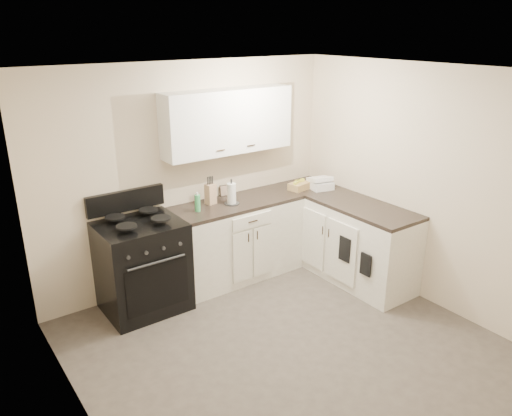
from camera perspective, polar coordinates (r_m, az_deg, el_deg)
floor at (r=4.84m, az=3.79°, el=-15.74°), size 3.60×3.60×0.00m
ceiling at (r=3.94m, az=4.65°, el=15.20°), size 3.60×3.60×0.00m
wall_back at (r=5.65m, az=-7.56°, el=3.68°), size 3.60×0.00×3.60m
wall_right at (r=5.50m, az=18.77°, el=2.31°), size 0.00×3.60×3.60m
wall_left at (r=3.47m, az=-19.62°, el=-8.32°), size 0.00×3.60×3.60m
wall_front at (r=3.22m, az=25.50°, el=-11.53°), size 3.60×0.00×3.60m
base_cabinets_back at (r=5.89m, az=-2.17°, el=-3.76°), size 1.55×0.60×0.90m
base_cabinets_right at (r=6.06m, az=9.79°, el=-3.32°), size 0.60×1.90×0.90m
countertop_back at (r=5.72m, az=-2.23°, el=0.55°), size 1.55×0.60×0.04m
countertop_right at (r=5.90m, az=10.06°, el=0.87°), size 0.60×1.90×0.04m
upper_cabinets at (r=5.60m, az=-3.22°, el=9.88°), size 1.55×0.30×0.70m
stove at (r=5.36m, az=-12.87°, el=-6.71°), size 0.83×0.71×1.01m
knife_block at (r=5.62m, az=-5.22°, el=1.60°), size 0.12×0.11×0.23m
paper_towel at (r=5.60m, az=-2.81°, el=1.64°), size 0.12×0.12×0.24m
soap_bottle at (r=5.41m, az=-6.70°, el=0.57°), size 0.06×0.06×0.19m
picture_frame at (r=5.89m, az=-3.68°, el=2.01°), size 0.11×0.04×0.13m
wicker_basket at (r=6.14m, az=4.97°, el=2.51°), size 0.28×0.22×0.09m
countertop_grill at (r=6.20m, az=7.40°, el=2.62°), size 0.30×0.29×0.09m
oven_mitt_near at (r=5.44m, az=12.41°, el=-6.34°), size 0.02×0.14×0.25m
oven_mitt_far at (r=5.60m, az=10.13°, el=-4.66°), size 0.02×0.16×0.28m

